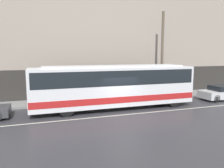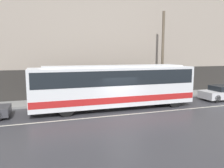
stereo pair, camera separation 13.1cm
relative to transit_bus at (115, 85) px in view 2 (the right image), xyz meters
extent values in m
plane|color=#333338|center=(-0.02, -1.93, -1.85)|extent=(60.00, 60.00, 0.00)
cube|color=gray|center=(-0.02, 3.30, -1.77)|extent=(60.00, 2.46, 0.17)
cube|color=gray|center=(-0.02, 4.68, 3.95)|extent=(60.00, 0.30, 11.61)
cube|color=#2D2B28|center=(-0.02, 4.51, -0.45)|extent=(60.00, 0.06, 2.80)
cube|color=beige|center=(-0.02, -1.93, -1.85)|extent=(54.00, 0.14, 0.01)
cube|color=silver|center=(-0.01, 0.00, -0.09)|extent=(12.37, 2.49, 2.82)
cube|color=#B21E1E|center=(-0.01, 0.00, -0.95)|extent=(12.31, 2.52, 0.45)
cube|color=black|center=(-0.01, 0.00, 0.60)|extent=(12.00, 2.51, 1.07)
cube|color=orange|center=(6.13, 0.00, 1.13)|extent=(0.12, 1.87, 0.28)
cube|color=silver|center=(-0.01, 0.00, 1.38)|extent=(10.52, 2.12, 0.12)
cylinder|color=black|center=(4.58, -1.09, -1.31)|extent=(1.09, 0.28, 1.09)
cylinder|color=black|center=(4.58, 1.09, -1.31)|extent=(1.09, 0.28, 1.09)
cylinder|color=black|center=(-3.79, -1.09, -1.31)|extent=(1.09, 0.28, 1.09)
cylinder|color=black|center=(-3.79, 1.09, -1.31)|extent=(1.09, 0.28, 1.09)
cube|color=silver|center=(10.67, 0.00, -1.34)|extent=(4.50, 1.81, 0.67)
cube|color=black|center=(10.56, 0.00, -0.78)|extent=(2.16, 1.63, 0.45)
cylinder|color=black|center=(9.07, -0.81, -1.52)|extent=(0.66, 0.20, 0.66)
cylinder|color=black|center=(9.07, 0.81, -1.52)|extent=(0.66, 0.20, 0.66)
cylinder|color=black|center=(-7.99, 0.81, -1.52)|extent=(0.66, 0.20, 0.66)
cylinder|color=brown|center=(5.64, 2.61, 2.26)|extent=(0.24, 0.24, 7.87)
camera|label=1|loc=(-5.46, -15.46, 2.25)|focal=35.00mm
camera|label=2|loc=(-5.34, -15.50, 2.25)|focal=35.00mm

